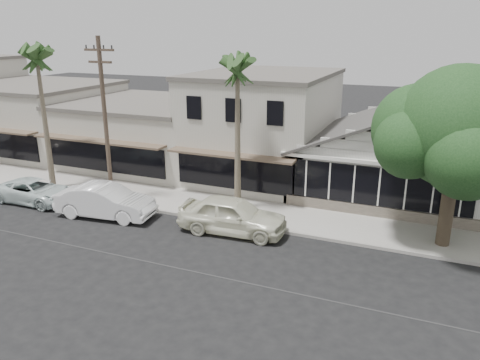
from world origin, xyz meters
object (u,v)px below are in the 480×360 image
at_px(car_0, 232,215).
at_px(car_2, 35,191).
at_px(car_1, 105,201).
at_px(utility_pole, 105,118).
at_px(shade_tree, 457,130).

height_order(car_0, car_2, car_0).
bearing_deg(car_1, car_2, 80.75).
height_order(utility_pole, car_1, utility_pole).
height_order(car_1, car_2, car_1).
distance_m(car_0, car_1, 6.88).
distance_m(utility_pole, shade_tree, 17.11).
height_order(car_0, shade_tree, shade_tree).
xyz_separation_m(utility_pole, car_1, (0.98, -1.78, -3.94)).
height_order(car_2, shade_tree, shade_tree).
distance_m(car_0, car_2, 11.86).
relative_size(car_0, shade_tree, 0.65).
xyz_separation_m(utility_pole, shade_tree, (17.06, 1.31, 0.50)).
distance_m(car_2, shade_tree, 21.77).
relative_size(car_1, car_2, 1.09).
distance_m(car_0, shade_tree, 10.50).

